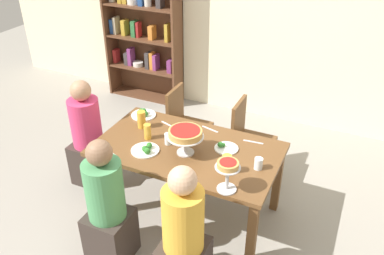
{
  "coord_description": "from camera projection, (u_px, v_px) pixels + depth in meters",
  "views": [
    {
      "loc": [
        1.26,
        -2.62,
        2.7
      ],
      "look_at": [
        0.0,
        0.1,
        0.89
      ],
      "focal_mm": 37.53,
      "sensor_mm": 36.0,
      "label": 1
    }
  ],
  "objects": [
    {
      "name": "beer_glass_amber_short",
      "position": [
        227.0,
        164.0,
        3.15
      ],
      "size": [
        0.08,
        0.08,
        0.16
      ],
      "primitive_type": "cylinder",
      "color": "gold",
      "rests_on": "dining_table"
    },
    {
      "name": "cutlery_knife_far",
      "position": [
        110.0,
        152.0,
        3.44
      ],
      "size": [
        0.18,
        0.07,
        0.0
      ],
      "primitive_type": "cube",
      "rotation": [
        0.0,
        0.0,
        -0.28
      ],
      "color": "silver",
      "rests_on": "dining_table"
    },
    {
      "name": "cutlery_fork_near",
      "position": [
        168.0,
        125.0,
        3.83
      ],
      "size": [
        0.18,
        0.07,
        0.0
      ],
      "primitive_type": "cube",
      "rotation": [
        0.0,
        0.0,
        2.82
      ],
      "color": "silver",
      "rests_on": "dining_table"
    },
    {
      "name": "diner_near_right",
      "position": [
        183.0,
        241.0,
        2.91
      ],
      "size": [
        0.34,
        0.34,
        1.15
      ],
      "rotation": [
        0.0,
        0.0,
        1.57
      ],
      "color": "#382D28",
      "rests_on": "ground_plane"
    },
    {
      "name": "salad_plate_far_diner",
      "position": [
        225.0,
        148.0,
        3.47
      ],
      "size": [
        0.21,
        0.21,
        0.06
      ],
      "color": "white",
      "rests_on": "dining_table"
    },
    {
      "name": "diner_head_west",
      "position": [
        88.0,
        140.0,
        4.05
      ],
      "size": [
        0.34,
        0.34,
        1.15
      ],
      "color": "#382D28",
      "rests_on": "ground_plane"
    },
    {
      "name": "salad_plate_spare",
      "position": [
        144.0,
        114.0,
        3.97
      ],
      "size": [
        0.24,
        0.24,
        0.07
      ],
      "color": "white",
      "rests_on": "dining_table"
    },
    {
      "name": "personal_pizza_stand",
      "position": [
        228.0,
        170.0,
        2.92
      ],
      "size": [
        0.19,
        0.19,
        0.26
      ],
      "color": "silver",
      "rests_on": "dining_table"
    },
    {
      "name": "beer_glass_amber_spare",
      "position": [
        141.0,
        120.0,
        3.75
      ],
      "size": [
        0.08,
        0.08,
        0.17
      ],
      "primitive_type": "cylinder",
      "color": "gold",
      "rests_on": "dining_table"
    },
    {
      "name": "diner_near_left",
      "position": [
        107.0,
        211.0,
        3.18
      ],
      "size": [
        0.34,
        0.34,
        1.15
      ],
      "rotation": [
        0.0,
        0.0,
        1.57
      ],
      "color": "#382D28",
      "rests_on": "ground_plane"
    },
    {
      "name": "bookshelf",
      "position": [
        142.0,
        21.0,
        5.46
      ],
      "size": [
        1.1,
        0.3,
        2.21
      ],
      "color": "brown",
      "rests_on": "ground_plane"
    },
    {
      "name": "dining_table",
      "position": [
        187.0,
        156.0,
        3.55
      ],
      "size": [
        1.61,
        0.91,
        0.74
      ],
      "color": "brown",
      "rests_on": "ground_plane"
    },
    {
      "name": "beer_glass_amber_tall",
      "position": [
        148.0,
        132.0,
        3.59
      ],
      "size": [
        0.06,
        0.06,
        0.14
      ],
      "primitive_type": "cylinder",
      "color": "gold",
      "rests_on": "dining_table"
    },
    {
      "name": "chair_far_left",
      "position": [
        184.0,
        122.0,
        4.37
      ],
      "size": [
        0.4,
        0.4,
        0.87
      ],
      "rotation": [
        0.0,
        0.0,
        -1.57
      ],
      "color": "brown",
      "rests_on": "ground_plane"
    },
    {
      "name": "water_glass_clear_far",
      "position": [
        258.0,
        164.0,
        3.22
      ],
      "size": [
        0.07,
        0.07,
        0.1
      ],
      "primitive_type": "cylinder",
      "color": "white",
      "rests_on": "dining_table"
    },
    {
      "name": "chair_far_right",
      "position": [
        248.0,
        137.0,
        4.12
      ],
      "size": [
        0.4,
        0.4,
        0.87
      ],
      "rotation": [
        0.0,
        0.0,
        -1.57
      ],
      "color": "brown",
      "rests_on": "ground_plane"
    },
    {
      "name": "cutlery_knife_near",
      "position": [
        253.0,
        142.0,
        3.57
      ],
      "size": [
        0.18,
        0.03,
        0.0
      ],
      "primitive_type": "cube",
      "rotation": [
        0.0,
        0.0,
        3.23
      ],
      "color": "silver",
      "rests_on": "dining_table"
    },
    {
      "name": "rear_partition",
      "position": [
        265.0,
        11.0,
        4.87
      ],
      "size": [
        8.0,
        0.12,
        2.8
      ],
      "primitive_type": "cube",
      "color": "beige",
      "rests_on": "ground_plane"
    },
    {
      "name": "cutlery_fork_far",
      "position": [
        210.0,
        129.0,
        3.76
      ],
      "size": [
        0.18,
        0.06,
        0.0
      ],
      "primitive_type": "cube",
      "rotation": [
        0.0,
        0.0,
        2.9
      ],
      "color": "silver",
      "rests_on": "dining_table"
    },
    {
      "name": "deep_dish_pizza_stand",
      "position": [
        185.0,
        135.0,
        3.34
      ],
      "size": [
        0.32,
        0.32,
        0.23
      ],
      "color": "silver",
      "rests_on": "dining_table"
    },
    {
      "name": "salad_plate_near_diner",
      "position": [
        146.0,
        149.0,
        3.44
      ],
      "size": [
        0.25,
        0.25,
        0.07
      ],
      "color": "white",
      "rests_on": "dining_table"
    },
    {
      "name": "ground_plane",
      "position": [
        188.0,
        211.0,
        3.88
      ],
      "size": [
        12.0,
        12.0,
        0.0
      ],
      "primitive_type": "plane",
      "color": "gray"
    },
    {
      "name": "water_glass_clear_near",
      "position": [
        168.0,
        139.0,
        3.52
      ],
      "size": [
        0.06,
        0.06,
        0.1
      ],
      "primitive_type": "cylinder",
      "color": "white",
      "rests_on": "dining_table"
    }
  ]
}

